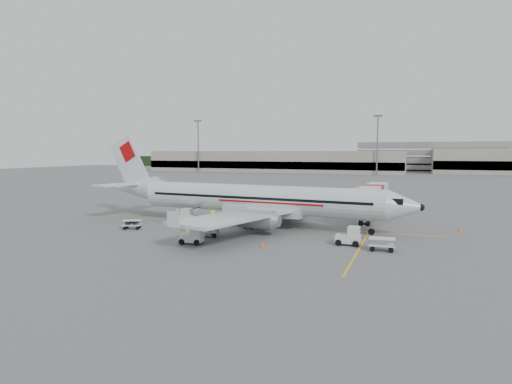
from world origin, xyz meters
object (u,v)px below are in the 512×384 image
(belt_loader, at_px, (186,213))
(tug_mid, at_px, (191,235))
(aircraft, at_px, (257,180))
(jet_bridge, at_px, (373,202))
(tug_fore, at_px, (348,236))
(tug_aft, at_px, (183,216))

(belt_loader, bearing_deg, tug_mid, -65.58)
(aircraft, bearing_deg, jet_bridge, 44.49)
(tug_fore, bearing_deg, jet_bridge, 87.89)
(jet_bridge, xyz_separation_m, tug_mid, (-14.81, -22.00, -1.38))
(belt_loader, xyz_separation_m, tug_mid, (6.35, -10.02, -0.43))
(tug_aft, bearing_deg, belt_loader, -4.44)
(aircraft, xyz_separation_m, tug_aft, (-9.22, -1.63, -4.53))
(tug_mid, bearing_deg, aircraft, 70.01)
(aircraft, xyz_separation_m, tug_fore, (11.75, -6.95, -4.57))
(jet_bridge, bearing_deg, aircraft, -137.06)
(tug_mid, bearing_deg, belt_loader, 114.16)
(tug_fore, distance_m, tug_aft, 21.64)
(jet_bridge, height_order, tug_fore, jet_bridge)
(tug_fore, bearing_deg, tug_aft, 165.74)
(tug_aft, bearing_deg, tug_mid, -60.34)
(jet_bridge, height_order, tug_mid, jet_bridge)
(aircraft, relative_size, belt_loader, 8.34)
(aircraft, relative_size, tug_fore, 17.04)
(aircraft, bearing_deg, tug_fore, -26.01)
(belt_loader, distance_m, tug_aft, 0.56)
(jet_bridge, distance_m, belt_loader, 24.33)
(tug_mid, relative_size, tug_aft, 0.92)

